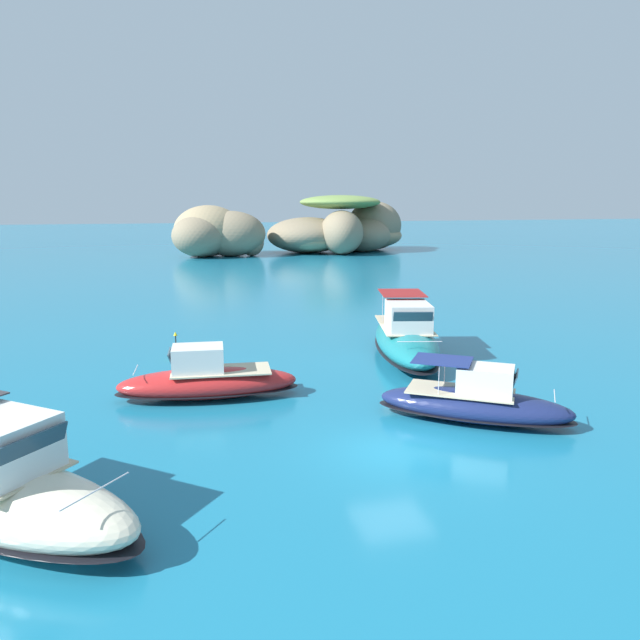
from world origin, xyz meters
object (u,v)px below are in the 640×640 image
(islet_large, at_px, (340,231))
(motorboat_navy, at_px, (475,403))
(islet_small, at_px, (216,233))
(motorboat_red, at_px, (207,381))
(motorboat_teal, at_px, (406,339))
(channel_buoy, at_px, (176,353))

(islet_large, bearing_deg, motorboat_navy, -102.38)
(islet_small, xyz_separation_m, motorboat_red, (-6.14, -65.71, -2.57))
(motorboat_teal, bearing_deg, motorboat_navy, -96.66)
(channel_buoy, bearing_deg, islet_large, 66.54)
(islet_large, bearing_deg, motorboat_red, -110.57)
(islet_small, bearing_deg, motorboat_teal, -85.78)
(motorboat_navy, bearing_deg, channel_buoy, 131.51)
(motorboat_teal, relative_size, channel_buoy, 7.17)
(motorboat_red, bearing_deg, islet_large, 69.43)
(islet_large, relative_size, channel_buoy, 18.43)
(channel_buoy, bearing_deg, islet_small, 83.00)
(islet_large, distance_m, motorboat_red, 73.59)
(islet_large, xyz_separation_m, motorboat_red, (-25.84, -68.86, -2.40))
(islet_large, distance_m, motorboat_navy, 75.96)
(motorboat_navy, relative_size, channel_buoy, 4.92)
(islet_large, xyz_separation_m, motorboat_navy, (-16.27, -74.16, -2.43))
(islet_large, height_order, motorboat_navy, islet_large)
(motorboat_red, relative_size, channel_buoy, 5.25)
(motorboat_red, distance_m, motorboat_navy, 10.93)
(islet_large, bearing_deg, islet_small, -170.91)
(motorboat_navy, bearing_deg, motorboat_teal, 83.34)
(islet_large, xyz_separation_m, motorboat_teal, (-15.16, -64.64, -2.14))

